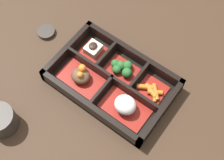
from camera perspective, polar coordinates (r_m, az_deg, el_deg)
ground_plane at (r=0.86m, az=-0.00°, el=-0.76°), size 3.00×3.00×0.00m
bento_base at (r=0.86m, az=-0.00°, el=-0.61°), size 0.33×0.21×0.01m
bento_rim at (r=0.84m, az=0.09°, el=0.08°), size 0.33×0.21×0.05m
bowl_rice at (r=0.80m, az=2.41°, el=-4.74°), size 0.13×0.08×0.05m
bowl_stew at (r=0.85m, az=-5.71°, el=0.69°), size 0.13×0.08×0.05m
bowl_carrots at (r=0.84m, az=7.31°, el=-1.87°), size 0.08×0.07×0.02m
bowl_greens at (r=0.86m, az=1.86°, el=2.18°), size 0.09×0.07×0.03m
bowl_tofu at (r=0.90m, az=-3.44°, el=5.59°), size 0.07×0.07×0.04m
tea_cup at (r=0.84m, az=-19.74°, el=-6.90°), size 0.08×0.08×0.06m
sauce_dish at (r=0.97m, az=-11.93°, el=8.63°), size 0.05×0.05×0.01m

